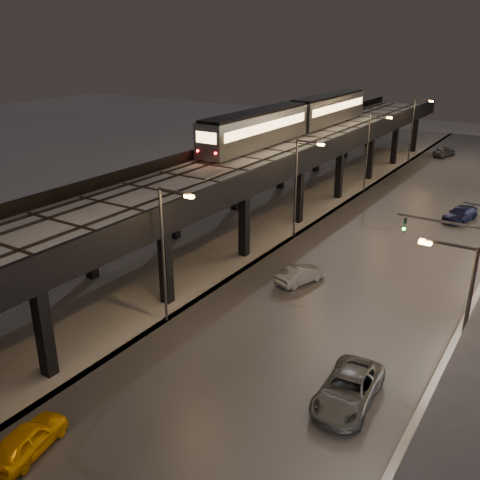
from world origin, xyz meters
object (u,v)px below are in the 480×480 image
Objects in this scene: car_far_white at (444,152)px; car_onc_white at (460,215)px; car_taxi at (28,440)px; car_near_white at (300,275)px; car_onc_dark at (348,390)px; subway_train at (297,117)px.

car_onc_white is at bearing 119.82° from car_far_white.
car_near_white is (2.37, 22.07, -0.01)m from car_taxi.
car_far_white is 0.81× the size of car_onc_dark.
car_taxi is 0.84× the size of car_onc_white.
car_taxi reaches higher than car_near_white.
car_onc_white is at bearing -90.41° from car_near_white.
subway_train reaches higher than car_onc_dark.
car_far_white is at bearing 95.32° from car_onc_dark.
car_onc_white is (8.41, -29.82, -0.08)m from car_far_white.
car_onc_dark is at bearing 144.33° from car_near_white.
car_onc_white is at bearing 88.69° from car_onc_dark.
car_onc_white is at bearing -6.88° from subway_train.
car_onc_white is (19.63, -2.37, -7.69)m from subway_train.
car_onc_dark is (8.27, -11.21, 0.09)m from car_near_white.
car_near_white is 0.86× the size of car_onc_white.
car_near_white is at bearing 122.93° from car_onc_dark.
car_far_white is at bearing 120.74° from car_onc_white.
car_taxi is (10.22, -45.69, -7.69)m from subway_train.
car_far_white reaches higher than car_near_white.
car_onc_dark reaches higher than car_taxi.
subway_train is at bearing -44.00° from car_near_white.
car_onc_dark reaches higher than car_near_white.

